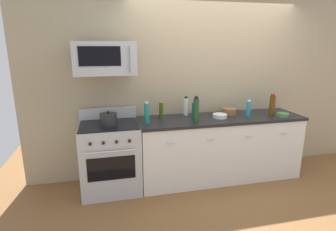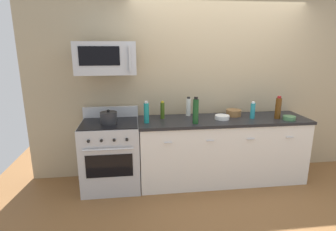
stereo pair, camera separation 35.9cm
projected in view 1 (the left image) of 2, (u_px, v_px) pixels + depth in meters
ground_plane at (218, 176)px, 4.06m from camera, size 6.53×6.53×0.00m
back_wall at (211, 83)px, 4.11m from camera, size 5.44×0.10×2.70m
counter_unit at (219, 148)px, 3.95m from camera, size 2.35×0.66×0.92m
range_oven at (111, 157)px, 3.60m from camera, size 0.76×0.69×1.07m
microwave at (105, 58)px, 3.33m from camera, size 0.74×0.44×0.40m
bottle_wine_green at (196, 110)px, 3.52m from camera, size 0.07×0.07×0.35m
bottle_vinegar_white at (186, 106)px, 3.91m from camera, size 0.07×0.07×0.27m
bottle_wine_amber at (272, 106)px, 3.88m from camera, size 0.08×0.08×0.31m
bottle_sparkling_teal at (147, 113)px, 3.49m from camera, size 0.07×0.07×0.29m
bottle_olive_oil at (161, 110)px, 3.73m from camera, size 0.06×0.06×0.25m
bottle_soda_blue at (194, 110)px, 3.77m from camera, size 0.07×0.07×0.24m
bottle_dish_soap at (249, 109)px, 3.86m from camera, size 0.06×0.06×0.23m
bowl_wooden_salad at (230, 111)px, 3.99m from camera, size 0.21×0.21×0.09m
bowl_green_glaze at (283, 115)px, 3.85m from camera, size 0.17×0.17×0.05m
bowl_white_ceramic at (220, 116)px, 3.80m from camera, size 0.20×0.20×0.05m
stockpot at (109, 119)px, 3.42m from camera, size 0.21×0.21×0.19m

